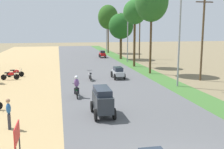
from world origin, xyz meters
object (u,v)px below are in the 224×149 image
(parked_motorbike_fourth, at_px, (16,72))
(motorbike_ahead_second, at_px, (90,75))
(pedestrian_on_shoulder, at_px, (9,112))
(car_sedan_silver, at_px, (118,72))
(streetlamp_near, at_px, (180,34))
(utility_pole_far, at_px, (203,38))
(median_tree_third, at_px, (135,12))
(utility_pole_near, at_px, (140,32))
(car_van_charcoal, at_px, (102,100))
(parked_motorbike_third, at_px, (10,75))
(streetlamp_mid, at_px, (128,33))
(street_signboard, at_px, (17,136))
(median_tree_fifth, at_px, (108,17))
(motorbike_foreground_rider, at_px, (77,87))
(car_hatchback_red, at_px, (102,54))
(streetlamp_far, at_px, (106,31))
(median_tree_second, at_px, (152,2))
(median_tree_fourth, at_px, (121,26))

(parked_motorbike_fourth, relative_size, motorbike_ahead_second, 1.00)
(pedestrian_on_shoulder, xyz_separation_m, car_sedan_silver, (8.56, 12.66, -0.22))
(streetlamp_near, xyz_separation_m, utility_pole_far, (3.54, 2.34, -0.41))
(median_tree_third, relative_size, car_sedan_silver, 3.92)
(utility_pole_near, distance_m, car_van_charcoal, 31.62)
(parked_motorbike_third, relative_size, motorbike_ahead_second, 1.00)
(streetlamp_mid, bearing_deg, pedestrian_on_shoulder, -116.53)
(parked_motorbike_fourth, height_order, street_signboard, street_signboard)
(median_tree_fifth, xyz_separation_m, motorbike_foreground_rider, (-9.00, -35.77, -6.52))
(parked_motorbike_fourth, distance_m, car_van_charcoal, 16.27)
(street_signboard, bearing_deg, pedestrian_on_shoulder, 104.09)
(parked_motorbike_fourth, bearing_deg, car_hatchback_red, 53.98)
(parked_motorbike_third, relative_size, utility_pole_near, 0.21)
(streetlamp_far, relative_size, motorbike_ahead_second, 4.35)
(pedestrian_on_shoulder, bearing_deg, streetlamp_mid, 63.47)
(pedestrian_on_shoulder, distance_m, utility_pole_far, 19.84)
(pedestrian_on_shoulder, relative_size, utility_pole_far, 0.20)
(parked_motorbike_fourth, height_order, car_hatchback_red, car_hatchback_red)
(car_hatchback_red, bearing_deg, car_sedan_silver, -94.61)
(streetlamp_mid, relative_size, utility_pole_far, 0.92)
(streetlamp_far, distance_m, car_sedan_silver, 32.33)
(median_tree_fifth, height_order, streetlamp_far, median_tree_fifth)
(median_tree_second, bearing_deg, street_signboard, -122.38)
(street_signboard, xyz_separation_m, motorbike_foreground_rider, (2.93, 9.55, -0.25))
(parked_motorbike_fourth, relative_size, car_hatchback_red, 0.90)
(streetlamp_near, distance_m, motorbike_foreground_rider, 10.18)
(median_tree_second, relative_size, car_sedan_silver, 4.56)
(median_tree_second, relative_size, car_hatchback_red, 5.14)
(streetlamp_far, distance_m, motorbike_foreground_rider, 39.84)
(median_tree_fifth, xyz_separation_m, streetlamp_far, (0.16, 2.82, -2.80))
(motorbike_foreground_rider, bearing_deg, median_tree_second, 45.91)
(median_tree_second, distance_m, streetlamp_far, 29.47)
(median_tree_second, xyz_separation_m, utility_pole_far, (3.66, -4.77, -3.81))
(median_tree_fourth, relative_size, median_tree_fifth, 0.77)
(parked_motorbike_third, height_order, streetlamp_far, streetlamp_far)
(streetlamp_mid, distance_m, utility_pole_far, 16.08)
(parked_motorbike_fourth, relative_size, car_sedan_silver, 0.80)
(motorbike_ahead_second, bearing_deg, median_tree_fifth, 76.14)
(street_signboard, height_order, median_tree_second, median_tree_second)
(median_tree_fifth, distance_m, motorbike_foreground_rider, 37.46)
(streetlamp_near, height_order, motorbike_foreground_rider, streetlamp_near)
(median_tree_third, distance_m, median_tree_fifth, 20.60)
(median_tree_third, bearing_deg, street_signboard, -115.39)
(pedestrian_on_shoulder, distance_m, streetlamp_mid, 29.37)
(median_tree_third, distance_m, car_sedan_silver, 11.35)
(utility_pole_near, bearing_deg, pedestrian_on_shoulder, -118.07)
(motorbike_ahead_second, bearing_deg, car_van_charcoal, -92.90)
(parked_motorbike_third, relative_size, car_van_charcoal, 0.75)
(pedestrian_on_shoulder, xyz_separation_m, streetlamp_mid, (13.03, 26.09, 3.44))
(median_tree_fourth, height_order, streetlamp_far, streetlamp_far)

